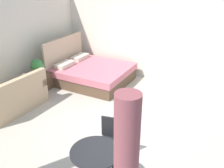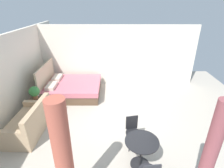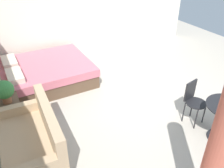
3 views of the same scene
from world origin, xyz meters
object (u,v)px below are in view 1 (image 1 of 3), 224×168
at_px(bed, 91,73).
at_px(cafe_chair_near_window, 109,136).
at_px(couch, 14,98).
at_px(vase, 43,69).
at_px(balcony_table, 96,163).
at_px(nightstand, 41,81).
at_px(potted_plant, 37,66).

bearing_deg(bed, cafe_chair_near_window, -142.07).
relative_size(bed, couch, 1.37).
relative_size(vase, balcony_table, 0.23).
xyz_separation_m(bed, cafe_chair_near_window, (-2.81, -2.19, 0.23)).
bearing_deg(cafe_chair_near_window, balcony_table, -168.22).
relative_size(nightstand, cafe_chair_near_window, 0.64).
xyz_separation_m(bed, nightstand, (-1.16, 0.93, -0.04)).
distance_m(bed, couch, 2.44).
height_order(balcony_table, cafe_chair_near_window, cafe_chair_near_window).
relative_size(balcony_table, cafe_chair_near_window, 0.88).
relative_size(nightstand, potted_plant, 1.22).
xyz_separation_m(nightstand, balcony_table, (-2.29, -3.25, 0.26)).
bearing_deg(couch, bed, -17.02).
height_order(bed, cafe_chair_near_window, bed).
bearing_deg(potted_plant, couch, -169.09).
distance_m(nightstand, cafe_chair_near_window, 3.54).
relative_size(bed, vase, 12.62).
xyz_separation_m(couch, cafe_chair_near_window, (-0.47, -2.90, 0.22)).
relative_size(bed, balcony_table, 2.88).
distance_m(vase, balcony_table, 4.06).
distance_m(nightstand, balcony_table, 3.99).
distance_m(potted_plant, vase, 0.28).
relative_size(bed, cafe_chair_near_window, 2.54).
height_order(couch, cafe_chair_near_window, couch).
height_order(nightstand, balcony_table, balcony_table).
relative_size(nightstand, vase, 3.19).
bearing_deg(cafe_chair_near_window, potted_plant, 63.52).
xyz_separation_m(couch, vase, (1.30, 0.23, 0.28)).
height_order(bed, potted_plant, bed).
height_order(bed, balcony_table, bed).
xyz_separation_m(bed, couch, (-2.33, 0.71, 0.01)).
xyz_separation_m(vase, balcony_table, (-2.41, -3.27, -0.07)).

